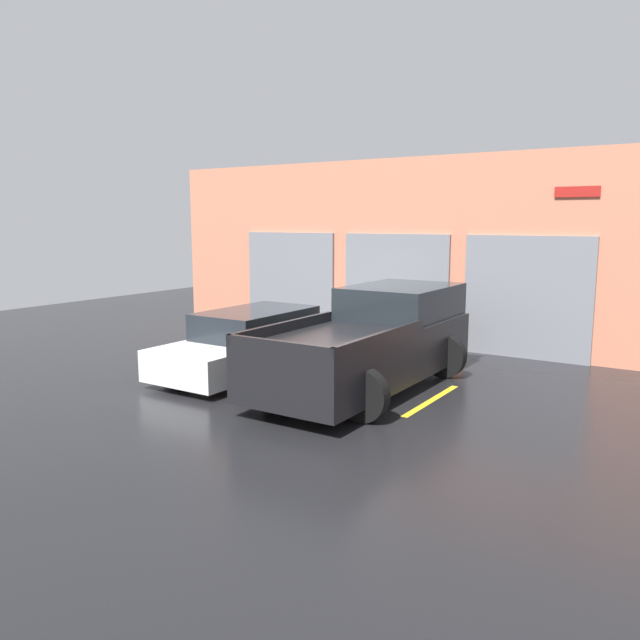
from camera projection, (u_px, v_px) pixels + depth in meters
ground_plane at (340, 367)px, 13.11m from camera, size 28.00×28.00×0.00m
shophouse_building at (408, 254)px, 15.48m from camera, size 14.26×0.68×4.54m
pickup_truck at (373, 341)px, 11.47m from camera, size 2.56×5.30×1.78m
sedan_white at (254, 343)px, 12.70m from camera, size 2.10×4.47×1.25m
parking_stripe_far_left at (206, 363)px, 13.46m from camera, size 0.12×2.20×0.01m
parking_stripe_left at (306, 379)px, 12.06m from camera, size 0.12×2.20×0.01m
parking_stripe_centre at (432, 400)px, 10.66m from camera, size 0.12×2.20×0.01m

